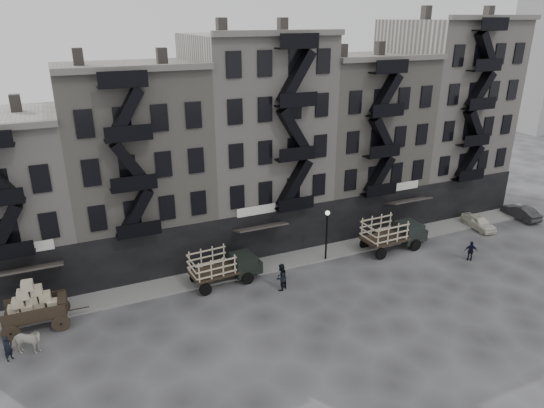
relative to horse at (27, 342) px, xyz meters
name	(u,v)px	position (x,y,z in m)	size (l,w,h in m)	color
ground	(308,283)	(18.50, 0.43, -0.80)	(140.00, 140.00, 0.00)	#38383A
sidewalk	(286,260)	(18.50, 4.18, -0.73)	(55.00, 2.50, 0.15)	slate
building_midwest	(136,166)	(8.50, 10.25, 6.70)	(10.00, 11.35, 16.20)	gray
building_center	(255,141)	(18.50, 10.25, 7.70)	(10.00, 11.35, 18.20)	#9F9A92
building_mideast	(355,141)	(28.50, 10.25, 6.70)	(10.00, 11.35, 16.20)	gray
building_east	(441,116)	(38.50, 10.25, 8.20)	(10.00, 11.35, 19.20)	#9F9A92
lamp_post	(327,229)	(21.50, 3.03, 1.98)	(0.36, 0.36, 4.28)	black
horse	(27,342)	(0.00, 0.00, 0.00)	(0.86, 1.90, 1.60)	#BBB6AB
wagon	(31,302)	(0.39, 2.62, 1.08)	(3.99, 2.27, 3.30)	black
stake_truck_west	(224,264)	(12.96, 3.04, 0.70)	(5.37, 2.51, 2.63)	black
stake_truck_east	(393,231)	(27.61, 2.52, 0.83)	(5.78, 2.55, 2.86)	black
car_east	(479,222)	(37.50, 2.75, -0.18)	(1.47, 3.65, 1.24)	silver
car_far	(521,212)	(43.07, 2.86, -0.16)	(1.36, 3.91, 1.29)	black
pedestrian_west	(8,348)	(-0.95, -0.17, -0.01)	(0.58, 0.38, 1.58)	black
pedestrian_mid	(281,277)	(16.34, 0.43, 0.21)	(0.98, 0.77, 2.02)	black
policeman	(471,251)	(32.05, -1.70, 0.03)	(0.97, 0.40, 1.66)	black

